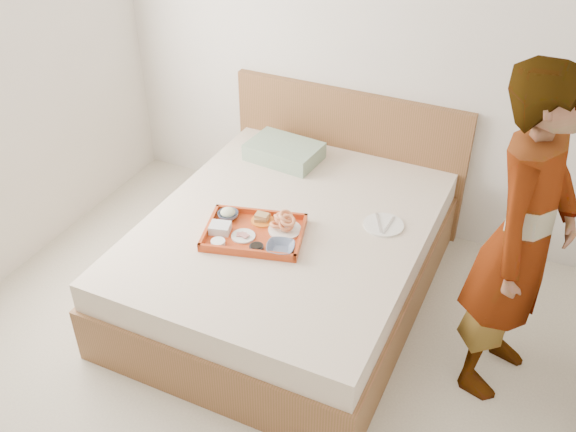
# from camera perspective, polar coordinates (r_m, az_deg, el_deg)

# --- Properties ---
(ground) EXTENTS (3.50, 4.00, 0.01)m
(ground) POSITION_cam_1_polar(r_m,az_deg,el_deg) (3.47, -6.53, -16.80)
(ground) COLOR beige
(ground) RESTS_ON ground
(wall_back) EXTENTS (3.50, 0.01, 2.60)m
(wall_back) POSITION_cam_1_polar(r_m,az_deg,el_deg) (4.20, 6.70, 15.24)
(wall_back) COLOR silver
(wall_back) RESTS_ON ground
(bed) EXTENTS (1.65, 2.00, 0.53)m
(bed) POSITION_cam_1_polar(r_m,az_deg,el_deg) (3.91, -0.04, -3.66)
(bed) COLOR brown
(bed) RESTS_ON ground
(headboard) EXTENTS (1.65, 0.06, 0.95)m
(headboard) POSITION_cam_1_polar(r_m,az_deg,el_deg) (4.54, 5.20, 5.42)
(headboard) COLOR brown
(headboard) RESTS_ON ground
(pillow) EXTENTS (0.50, 0.36, 0.11)m
(pillow) POSITION_cam_1_polar(r_m,az_deg,el_deg) (4.33, -0.34, 5.71)
(pillow) COLOR #92B58C
(pillow) RESTS_ON bed
(tray) EXTENTS (0.63, 0.52, 0.05)m
(tray) POSITION_cam_1_polar(r_m,az_deg,el_deg) (3.63, -2.98, -1.44)
(tray) COLOR #C5511E
(tray) RESTS_ON bed
(prawn_plate) EXTENTS (0.23, 0.23, 0.01)m
(prawn_plate) POSITION_cam_1_polar(r_m,az_deg,el_deg) (3.65, -0.27, -1.21)
(prawn_plate) COLOR white
(prawn_plate) RESTS_ON tray
(navy_bowl_big) EXTENTS (0.19, 0.19, 0.04)m
(navy_bowl_big) POSITION_cam_1_polar(r_m,az_deg,el_deg) (3.50, -0.66, -2.82)
(navy_bowl_big) COLOR navy
(navy_bowl_big) RESTS_ON tray
(sauce_dish) EXTENTS (0.10, 0.10, 0.03)m
(sauce_dish) POSITION_cam_1_polar(r_m,az_deg,el_deg) (3.51, -2.79, -2.83)
(sauce_dish) COLOR black
(sauce_dish) RESTS_ON tray
(meat_plate) EXTENTS (0.17, 0.17, 0.01)m
(meat_plate) POSITION_cam_1_polar(r_m,az_deg,el_deg) (3.61, -3.96, -1.78)
(meat_plate) COLOR white
(meat_plate) RESTS_ON tray
(bread_plate) EXTENTS (0.16, 0.16, 0.01)m
(bread_plate) POSITION_cam_1_polar(r_m,az_deg,el_deg) (3.73, -2.27, -0.41)
(bread_plate) COLOR orange
(bread_plate) RESTS_ON tray
(salad_bowl) EXTENTS (0.15, 0.15, 0.04)m
(salad_bowl) POSITION_cam_1_polar(r_m,az_deg,el_deg) (3.76, -5.30, 0.08)
(salad_bowl) COLOR navy
(salad_bowl) RESTS_ON tray
(plastic_tub) EXTENTS (0.13, 0.12, 0.05)m
(plastic_tub) POSITION_cam_1_polar(r_m,az_deg,el_deg) (3.65, -6.00, -1.06)
(plastic_tub) COLOR silver
(plastic_tub) RESTS_ON tray
(cheese_round) EXTENTS (0.10, 0.10, 0.03)m
(cheese_round) POSITION_cam_1_polar(r_m,az_deg,el_deg) (3.56, -6.18, -2.35)
(cheese_round) COLOR white
(cheese_round) RESTS_ON tray
(dinner_plate) EXTENTS (0.26, 0.26, 0.01)m
(dinner_plate) POSITION_cam_1_polar(r_m,az_deg,el_deg) (3.76, 8.42, -0.78)
(dinner_plate) COLOR white
(dinner_plate) RESTS_ON bed
(person) EXTENTS (0.56, 0.73, 1.77)m
(person) POSITION_cam_1_polar(r_m,az_deg,el_deg) (3.22, 19.97, -2.02)
(person) COLOR beige
(person) RESTS_ON ground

